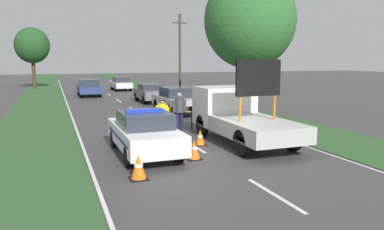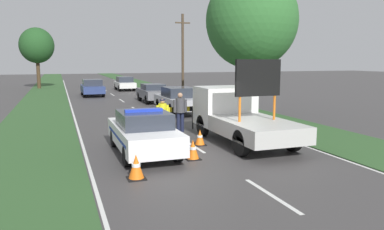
# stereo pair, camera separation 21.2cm
# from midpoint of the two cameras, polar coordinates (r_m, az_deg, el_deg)

# --- Properties ---
(ground_plane) EXTENTS (160.00, 160.00, 0.00)m
(ground_plane) POSITION_cam_midpoint_polar(r_m,az_deg,el_deg) (12.89, 3.05, -6.21)
(ground_plane) COLOR #3D3A3A
(lane_markings) EXTENTS (8.05, 70.02, 0.01)m
(lane_markings) POSITION_cam_midpoint_polar(r_m,az_deg,el_deg) (30.24, -10.35, 2.11)
(lane_markings) COLOR silver
(lane_markings) RESTS_ON ground
(grass_verge_left) EXTENTS (3.57, 120.00, 0.03)m
(grass_verge_left) POSITION_cam_midpoint_polar(r_m,az_deg,el_deg) (31.68, -21.41, 1.97)
(grass_verge_left) COLOR #2D5128
(grass_verge_left) RESTS_ON ground
(grass_verge_right) EXTENTS (3.57, 120.00, 0.03)m
(grass_verge_right) POSITION_cam_midpoint_polar(r_m,az_deg,el_deg) (33.42, -0.90, 2.86)
(grass_verge_right) COLOR #2D5128
(grass_verge_right) RESTS_ON ground
(police_car) EXTENTS (1.85, 4.63, 1.60)m
(police_car) POSITION_cam_midpoint_polar(r_m,az_deg,el_deg) (13.08, -6.97, -2.61)
(police_car) COLOR white
(police_car) RESTS_ON ground
(work_truck) EXTENTS (2.29, 5.66, 3.27)m
(work_truck) POSITION_cam_midpoint_polar(r_m,az_deg,el_deg) (15.22, 7.40, 0.03)
(work_truck) COLOR white
(work_truck) RESTS_ON ground
(road_barrier) EXTENTS (2.58, 0.08, 1.07)m
(road_barrier) POSITION_cam_midpoint_polar(r_m,az_deg,el_deg) (17.33, -2.75, 0.54)
(road_barrier) COLOR black
(road_barrier) RESTS_ON ground
(police_officer) EXTENTS (0.57, 0.36, 1.58)m
(police_officer) POSITION_cam_midpoint_polar(r_m,az_deg,el_deg) (16.28, -4.14, 0.23)
(police_officer) COLOR #191E38
(police_officer) RESTS_ON ground
(pedestrian_civilian) EXTENTS (0.64, 0.41, 1.79)m
(pedestrian_civilian) POSITION_cam_midpoint_polar(r_m,az_deg,el_deg) (16.90, -1.46, 0.92)
(pedestrian_civilian) COLOR #191E38
(pedestrian_civilian) RESTS_ON ground
(traffic_cone_near_police) EXTENTS (0.50, 0.50, 0.69)m
(traffic_cone_near_police) POSITION_cam_midpoint_polar(r_m,az_deg,el_deg) (10.46, -7.93, -7.83)
(traffic_cone_near_police) COLOR black
(traffic_cone_near_police) RESTS_ON ground
(traffic_cone_centre_front) EXTENTS (0.44, 0.44, 0.60)m
(traffic_cone_centre_front) POSITION_cam_midpoint_polar(r_m,az_deg,el_deg) (14.37, 1.63, -3.45)
(traffic_cone_centre_front) COLOR black
(traffic_cone_centre_front) RESTS_ON ground
(traffic_cone_near_truck) EXTENTS (0.48, 0.48, 0.66)m
(traffic_cone_near_truck) POSITION_cam_midpoint_polar(r_m,az_deg,el_deg) (12.35, 0.62, -5.29)
(traffic_cone_near_truck) COLOR black
(traffic_cone_near_truck) RESTS_ON ground
(queued_car_sedan_silver) EXTENTS (1.84, 4.64, 1.61)m
(queued_car_sedan_silver) POSITION_cam_midpoint_polar(r_m,az_deg,el_deg) (22.75, -1.88, 2.34)
(queued_car_sedan_silver) COLOR #B2B2B7
(queued_car_sedan_silver) RESTS_ON ground
(queued_car_suv_grey) EXTENTS (1.75, 4.35, 1.41)m
(queued_car_suv_grey) POSITION_cam_midpoint_polar(r_m,az_deg,el_deg) (29.17, -5.80, 3.44)
(queued_car_suv_grey) COLOR slate
(queued_car_suv_grey) RESTS_ON ground
(queued_car_hatch_blue) EXTENTS (1.84, 4.44, 1.51)m
(queued_car_hatch_blue) POSITION_cam_midpoint_polar(r_m,az_deg,el_deg) (35.14, -14.78, 4.09)
(queued_car_hatch_blue) COLOR navy
(queued_car_hatch_blue) RESTS_ON ground
(queued_car_van_white) EXTENTS (1.75, 4.45, 1.45)m
(queued_car_van_white) POSITION_cam_midpoint_polar(r_m,az_deg,el_deg) (41.10, -10.09, 4.78)
(queued_car_van_white) COLOR silver
(queued_car_van_white) RESTS_ON ground
(roadside_tree_near_left) EXTENTS (5.03, 5.03, 8.03)m
(roadside_tree_near_left) POSITION_cam_midpoint_polar(r_m,az_deg,el_deg) (21.41, 9.36, 13.99)
(roadside_tree_near_left) COLOR #42301E
(roadside_tree_near_left) RESTS_ON ground
(roadside_tree_near_right) EXTENTS (3.77, 3.77, 6.82)m
(roadside_tree_near_right) POSITION_cam_midpoint_polar(r_m,az_deg,el_deg) (45.97, -22.46, 9.74)
(roadside_tree_near_right) COLOR #42301E
(roadside_tree_near_right) RESTS_ON ground
(utility_pole) EXTENTS (1.20, 0.20, 6.77)m
(utility_pole) POSITION_cam_midpoint_polar(r_m,az_deg,el_deg) (29.79, -1.21, 8.89)
(utility_pole) COLOR #473828
(utility_pole) RESTS_ON ground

